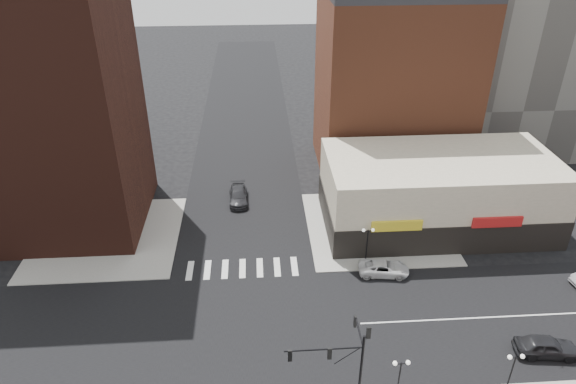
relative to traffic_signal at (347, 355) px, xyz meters
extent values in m
plane|color=black|center=(-7.24, 7.83, -4.96)|extent=(240.00, 240.00, 0.00)
cube|color=black|center=(-7.24, 7.83, -4.95)|extent=(200.00, 14.00, 0.02)
cube|color=black|center=(-7.24, 7.83, -4.95)|extent=(14.00, 200.00, 0.02)
cube|color=gray|center=(-21.74, 22.33, -4.90)|extent=(15.00, 15.00, 0.12)
cube|color=gray|center=(7.26, 22.33, -4.90)|extent=(15.00, 15.00, 0.12)
cube|color=#351811|center=(-26.24, 26.33, 7.54)|extent=(16.00, 15.00, 25.00)
cube|color=#351811|center=(-39.24, 41.83, 1.04)|extent=(20.00, 18.00, 12.00)
cube|color=brown|center=(11.76, 37.33, 6.04)|extent=(18.00, 15.00, 22.00)
cube|color=beige|center=(13.76, 22.83, -0.96)|extent=(24.00, 12.00, 8.00)
cube|color=black|center=(13.76, 22.83, -3.26)|extent=(24.20, 12.20, 3.40)
cylinder|color=black|center=(0.96, -0.37, -1.46)|extent=(0.18, 0.18, 7.00)
cylinder|color=black|center=(-1.64, -0.37, 1.04)|extent=(5.20, 0.11, 0.11)
cylinder|color=black|center=(-0.04, -0.37, 0.34)|extent=(1.72, 0.06, 1.46)
cylinder|color=black|center=(0.96, 1.13, 1.04)|extent=(0.11, 3.00, 0.11)
cube|color=black|center=(-3.84, -0.37, 0.64)|extent=(0.28, 0.18, 0.95)
sphere|color=red|center=(-3.84, -0.37, 0.94)|extent=(0.16, 0.16, 0.16)
cube|color=black|center=(-1.24, -0.37, 0.64)|extent=(0.28, 0.18, 0.95)
sphere|color=red|center=(-1.24, -0.37, 0.94)|extent=(0.16, 0.16, 0.16)
cube|color=black|center=(0.96, 2.43, 0.64)|extent=(0.18, 0.28, 0.95)
sphere|color=red|center=(0.96, 2.43, 0.94)|extent=(0.16, 0.16, 0.16)
cube|color=black|center=(1.21, -0.37, 2.34)|extent=(0.28, 0.18, 0.95)
sphere|color=red|center=(1.21, -0.37, 2.64)|extent=(0.16, 0.16, 0.16)
cylinder|color=black|center=(3.76, -0.17, -2.84)|extent=(0.11, 0.11, 4.00)
cylinder|color=black|center=(3.76, -0.17, -0.94)|extent=(0.90, 0.06, 0.06)
sphere|color=white|center=(3.31, -0.17, -0.84)|extent=(0.32, 0.32, 0.32)
sphere|color=white|center=(4.21, -0.17, -0.84)|extent=(0.32, 0.32, 0.32)
cylinder|color=black|center=(11.76, -0.17, -2.84)|extent=(0.11, 0.11, 4.00)
cylinder|color=black|center=(11.76, -0.17, -0.94)|extent=(0.90, 0.06, 0.06)
sphere|color=white|center=(11.31, -0.17, -0.84)|extent=(0.32, 0.32, 0.32)
sphere|color=white|center=(12.21, -0.17, -0.84)|extent=(0.32, 0.32, 0.32)
cylinder|color=black|center=(4.76, 15.83, -2.84)|extent=(0.11, 0.11, 4.00)
cylinder|color=black|center=(4.76, 15.83, -0.94)|extent=(0.90, 0.06, 0.06)
sphere|color=white|center=(4.31, 15.83, -0.84)|extent=(0.32, 0.32, 0.32)
sphere|color=white|center=(5.21, 15.83, -0.84)|extent=(0.32, 0.32, 0.32)
imported|color=silver|center=(6.23, 14.32, -4.29)|extent=(5.04, 2.73, 1.34)
imported|color=black|center=(16.68, 3.57, -4.14)|extent=(5.04, 2.53, 1.65)
imported|color=black|center=(-7.92, 28.96, -4.20)|extent=(2.29, 5.31, 1.52)
camera|label=1|loc=(-5.55, -23.96, 26.48)|focal=32.00mm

